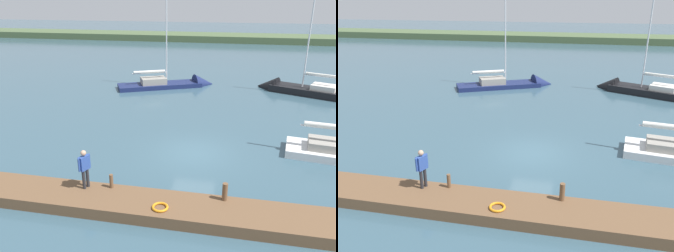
% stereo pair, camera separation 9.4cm
% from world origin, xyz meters
% --- Properties ---
extents(ground_plane, '(200.00, 200.00, 0.00)m').
position_xyz_m(ground_plane, '(0.00, 0.00, 0.00)').
color(ground_plane, '#385666').
extents(far_shoreline, '(180.00, 8.00, 2.40)m').
position_xyz_m(far_shoreline, '(0.00, -51.53, 0.00)').
color(far_shoreline, '#4C603D').
rests_on(far_shoreline, ground_plane).
extents(dock_pier, '(19.30, 2.00, 0.51)m').
position_xyz_m(dock_pier, '(0.00, 5.91, 0.25)').
color(dock_pier, brown).
rests_on(dock_pier, ground_plane).
extents(mooring_post_near, '(0.16, 0.16, 0.62)m').
position_xyz_m(mooring_post_near, '(2.89, 5.21, 0.82)').
color(mooring_post_near, brown).
rests_on(mooring_post_near, dock_pier).
extents(mooring_post_far, '(0.22, 0.22, 0.75)m').
position_xyz_m(mooring_post_far, '(-1.93, 5.21, 0.88)').
color(mooring_post_far, brown).
rests_on(mooring_post_far, dock_pier).
extents(life_ring_buoy, '(0.66, 0.66, 0.10)m').
position_xyz_m(life_ring_buoy, '(0.50, 6.31, 0.56)').
color(life_ring_buoy, orange).
rests_on(life_ring_buoy, dock_pier).
extents(sailboat_far_right, '(8.36, 5.36, 9.75)m').
position_xyz_m(sailboat_far_right, '(-7.34, -14.59, 0.18)').
color(sailboat_far_right, black).
rests_on(sailboat_far_right, ground_plane).
extents(sailboat_behind_pier, '(9.32, 5.90, 11.33)m').
position_xyz_m(sailboat_behind_pier, '(3.71, -14.54, 0.14)').
color(sailboat_behind_pier, navy).
rests_on(sailboat_behind_pier, ground_plane).
extents(person_on_dock, '(0.39, 0.62, 1.76)m').
position_xyz_m(person_on_dock, '(3.97, 5.42, 1.53)').
color(person_on_dock, '#28282D').
rests_on(person_on_dock, dock_pier).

